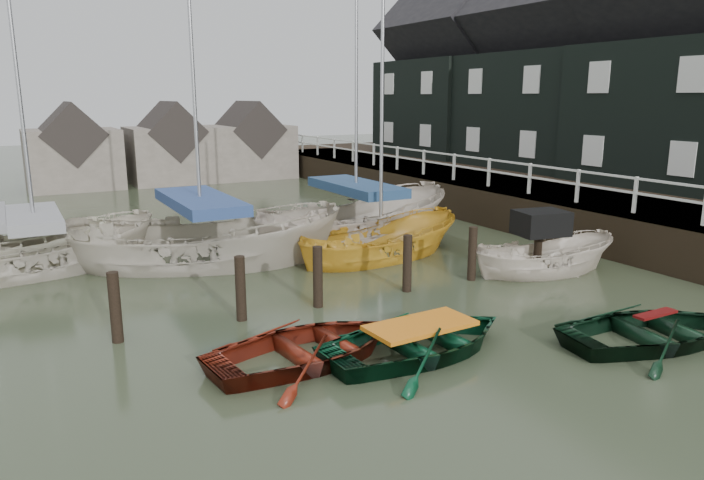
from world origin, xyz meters
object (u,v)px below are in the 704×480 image
rowboat_red (309,360)px  rowboat_dkgreen (652,343)px  motorboat (543,270)px  sailboat_c (380,256)px  sailboat_d (356,237)px  sailboat_a (40,269)px  rowboat_green (420,354)px  sailboat_b (203,261)px

rowboat_red → rowboat_dkgreen: size_ratio=1.00×
motorboat → sailboat_c: 4.64m
motorboat → sailboat_d: (-2.36, 6.06, -0.04)m
sailboat_c → motorboat: bearing=-149.5°
sailboat_a → rowboat_green: bearing=-157.9°
rowboat_dkgreen → motorboat: bearing=-11.6°
rowboat_green → sailboat_b: size_ratio=0.32×
sailboat_b → sailboat_d: (5.34, 0.64, 0.00)m
sailboat_c → sailboat_d: 2.49m
rowboat_dkgreen → sailboat_b: bearing=40.1°
rowboat_dkgreen → rowboat_green: bearing=77.2°
motorboat → sailboat_a: sailboat_a is taller
motorboat → rowboat_green: bearing=126.1°
rowboat_red → sailboat_b: sailboat_b is taller
motorboat → sailboat_b: bearing=65.5°
rowboat_dkgreen → sailboat_c: sailboat_c is taller
sailboat_d → sailboat_a: bearing=76.7°
sailboat_b → sailboat_c: size_ratio=1.22×
motorboat → sailboat_b: 9.42m
sailboat_a → sailboat_d: bearing=-103.3°
sailboat_a → sailboat_c: (8.93, -3.09, -0.05)m
sailboat_a → sailboat_d: 9.49m
rowboat_red → sailboat_c: size_ratio=0.38×
sailboat_b → sailboat_d: sailboat_d is taller
sailboat_c → sailboat_d: bearing=-20.5°
rowboat_dkgreen → rowboat_red: bearing=77.7°
sailboat_a → sailboat_b: 4.33m
rowboat_red → motorboat: size_ratio=0.87×
sailboat_a → sailboat_c: size_ratio=1.18×
rowboat_green → sailboat_d: sailboat_d is taller
sailboat_c → rowboat_dkgreen: bearing=179.8°
rowboat_green → sailboat_c: bearing=-28.4°
rowboat_red → sailboat_b: size_ratio=0.31×
sailboat_b → rowboat_red: bearing=-160.3°
motorboat → rowboat_dkgreen: bearing=169.7°
sailboat_d → rowboat_red: bearing=136.6°
sailboat_b → motorboat: bearing=-103.8°
motorboat → sailboat_d: size_ratio=0.34×
sailboat_a → sailboat_b: size_ratio=0.97×
sailboat_c → sailboat_a: bearing=62.8°
rowboat_red → sailboat_a: 9.68m
sailboat_b → sailboat_d: size_ratio=0.94×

